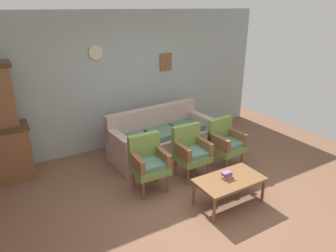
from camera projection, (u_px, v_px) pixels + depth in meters
The scene contains 8 objects.
ground_plane at pixel (201, 204), 4.53m from camera, with size 7.68×7.68×0.00m, color brown.
wall_back_with_decor at pixel (126, 80), 6.14m from camera, with size 6.40×0.09×2.70m.
floral_couch at pixel (161, 138), 5.98m from camera, with size 2.08×0.96×0.90m.
armchair_near_couch_end at pixel (148, 161), 4.74m from camera, with size 0.53×0.50×0.90m.
armchair_near_cabinet at pixel (191, 150), 5.10m from camera, with size 0.52×0.49×0.90m.
armchair_row_middle at pixel (225, 141), 5.43m from camera, with size 0.57×0.54×0.90m.
coffee_table at pixel (229, 181), 4.42m from camera, with size 1.00×0.56×0.42m.
book_stack_on_table at pixel (227, 175), 4.41m from camera, with size 0.16×0.10×0.10m.
Camera 1 is at (-2.35, -3.01, 2.75)m, focal length 32.48 mm.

